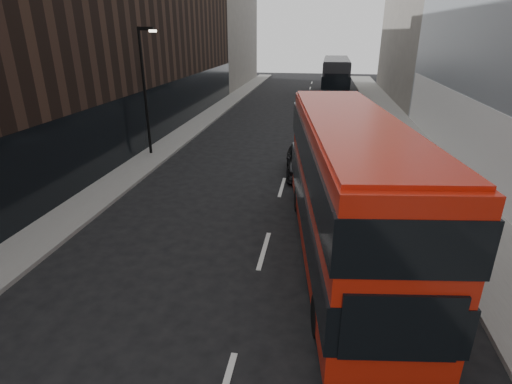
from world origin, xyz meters
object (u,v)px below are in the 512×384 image
at_px(car_a, 304,160).
at_px(car_b, 350,122).
at_px(red_bus, 347,184).
at_px(grey_bus, 336,75).
at_px(car_c, 326,128).
at_px(street_lamp, 145,84).

bearing_deg(car_a, car_b, 69.13).
relative_size(red_bus, grey_bus, 0.93).
bearing_deg(car_b, grey_bus, 89.88).
distance_m(red_bus, car_c, 16.12).
distance_m(red_bus, grey_bus, 36.98).
height_order(grey_bus, car_a, grey_bus).
height_order(car_a, car_c, car_a).
bearing_deg(red_bus, car_a, 94.01).
bearing_deg(street_lamp, grey_bus, 67.43).
bearing_deg(car_a, car_c, 77.08).
bearing_deg(car_a, street_lamp, 164.12).
distance_m(car_b, car_c, 2.64).
height_order(car_a, car_b, car_a).
relative_size(red_bus, car_a, 2.65).
distance_m(grey_bus, car_b, 19.04).
bearing_deg(red_bus, street_lamp, 129.59).
height_order(street_lamp, car_c, street_lamp).
bearing_deg(grey_bus, red_bus, -89.86).
relative_size(red_bus, car_c, 2.45).
bearing_deg(car_c, street_lamp, -149.90).
height_order(street_lamp, grey_bus, street_lamp).
bearing_deg(street_lamp, car_c, 30.35).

